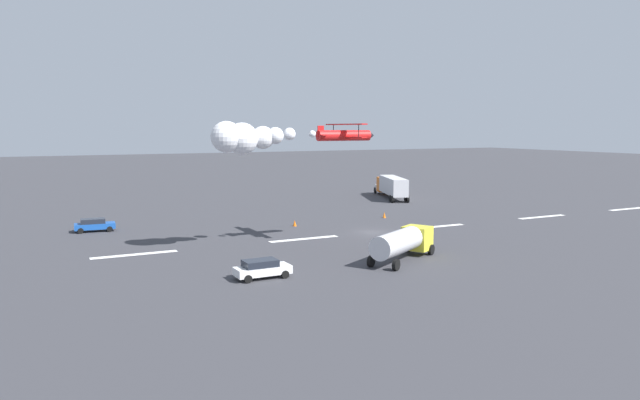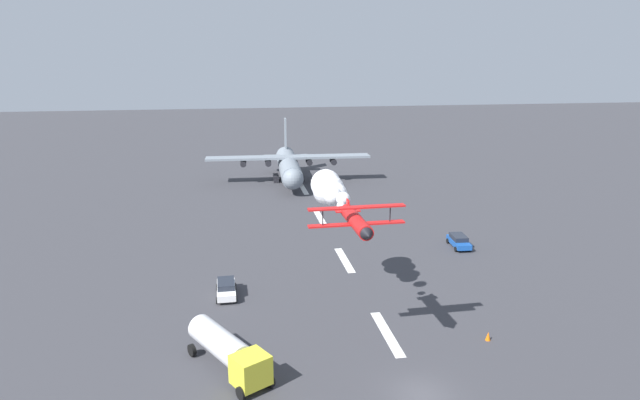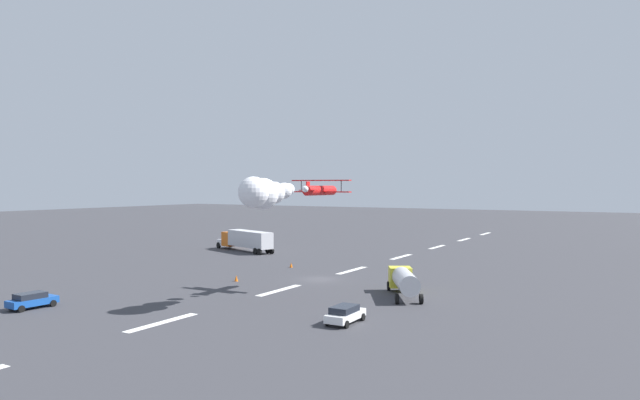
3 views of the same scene
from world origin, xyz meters
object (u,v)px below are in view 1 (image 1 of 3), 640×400
at_px(stunt_biplane_red, 253,137).
at_px(followme_car_yellow, 94,225).
at_px(traffic_cone_far, 295,223).
at_px(airport_staff_sedan, 262,268).
at_px(semi_truck_orange, 391,186).
at_px(fuel_tanker_truck, 403,242).
at_px(traffic_cone_near, 384,215).

height_order(stunt_biplane_red, followme_car_yellow, stunt_biplane_red).
relative_size(stunt_biplane_red, traffic_cone_far, 23.62).
xyz_separation_m(airport_staff_sedan, traffic_cone_far, (-12.56, -21.73, -0.44)).
bearing_deg(semi_truck_orange, stunt_biplane_red, 40.44).
bearing_deg(airport_staff_sedan, traffic_cone_far, -120.02).
bearing_deg(fuel_tanker_truck, semi_truck_orange, -122.16).
distance_m(airport_staff_sedan, traffic_cone_near, 34.43).
distance_m(followme_car_yellow, airport_staff_sedan, 30.32).
bearing_deg(airport_staff_sedan, followme_car_yellow, -71.13).
distance_m(followme_car_yellow, traffic_cone_far, 23.42).
distance_m(fuel_tanker_truck, traffic_cone_far, 21.61).
relative_size(traffic_cone_near, traffic_cone_far, 1.00).
bearing_deg(semi_truck_orange, airport_staff_sedan, 46.16).
bearing_deg(traffic_cone_far, stunt_biplane_red, 50.99).
relative_size(fuel_tanker_truck, airport_staff_sedan, 1.95).
distance_m(semi_truck_orange, traffic_cone_far, 32.81).
bearing_deg(followme_car_yellow, fuel_tanker_truck, 129.45).
bearing_deg(stunt_biplane_red, semi_truck_orange, -139.56).
height_order(followme_car_yellow, traffic_cone_far, followme_car_yellow).
distance_m(stunt_biplane_red, followme_car_yellow, 24.89).
bearing_deg(stunt_biplane_red, traffic_cone_far, -129.01).
distance_m(stunt_biplane_red, airport_staff_sedan, 14.67).
bearing_deg(semi_truck_orange, traffic_cone_far, 35.61).
bearing_deg(airport_staff_sedan, semi_truck_orange, -133.84).
bearing_deg(semi_truck_orange, traffic_cone_near, 54.28).
distance_m(followme_car_yellow, traffic_cone_near, 36.37).
bearing_deg(traffic_cone_near, followme_car_yellow, -9.76).
relative_size(stunt_biplane_red, semi_truck_orange, 1.18).
distance_m(stunt_biplane_red, traffic_cone_far, 18.48).
bearing_deg(followme_car_yellow, traffic_cone_near, 170.24).
height_order(airport_staff_sedan, traffic_cone_near, airport_staff_sedan).
height_order(fuel_tanker_truck, airport_staff_sedan, fuel_tanker_truck).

